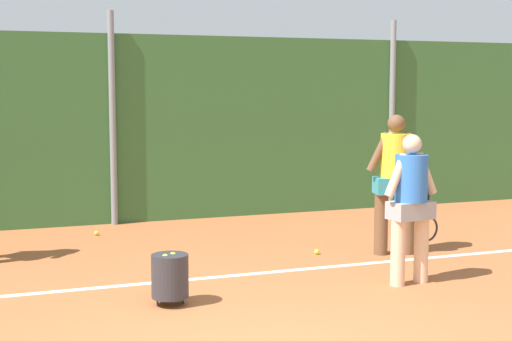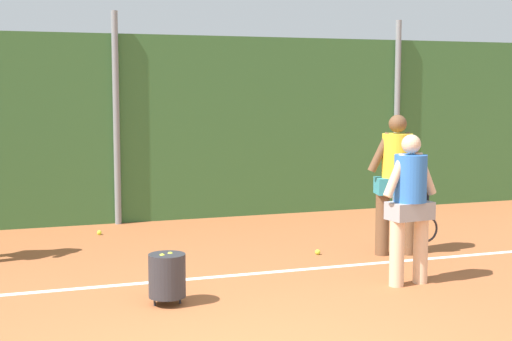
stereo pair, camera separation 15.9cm
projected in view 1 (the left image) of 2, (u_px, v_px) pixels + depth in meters
ground_plane at (194, 302)px, 7.40m from camera, size 26.30×26.30×0.00m
hedge_fence_backdrop at (111, 129)px, 11.65m from camera, size 16.83×0.25×2.92m
fence_post_center at (113, 119)px, 11.47m from camera, size 0.10×0.10×3.25m
fence_post_right at (392, 115)px, 13.14m from camera, size 0.10×0.10×3.25m
court_baseline_paint at (173, 281)px, 8.21m from camera, size 12.30×0.10×0.01m
player_foreground_near at (411, 201)px, 8.02m from camera, size 0.75×0.34×1.61m
player_midcourt at (396, 177)px, 9.45m from camera, size 0.81×0.42×1.76m
ball_hopper at (170, 276)px, 7.28m from camera, size 0.36×0.36×0.51m
tennis_ball_1 at (417, 211)px, 12.66m from camera, size 0.07×0.07×0.07m
tennis_ball_4 at (317, 252)px, 9.53m from camera, size 0.07×0.07×0.07m
tennis_ball_5 at (96, 233)px, 10.76m from camera, size 0.07×0.07×0.07m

